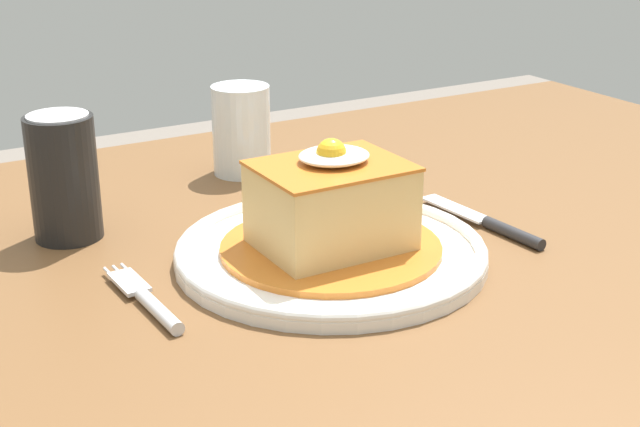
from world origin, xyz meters
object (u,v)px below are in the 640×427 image
object	(u,v)px
fork	(149,301)
drinking_glass	(242,136)
main_plate	(331,252)
knife	(496,226)
soda_can	(64,177)

from	to	relation	value
fork	drinking_glass	size ratio (longest dim) A/B	1.35
main_plate	knife	xyz separation A→B (m)	(0.18, -0.02, -0.00)
main_plate	soda_can	size ratio (longest dim) A/B	2.32
main_plate	fork	size ratio (longest dim) A/B	2.03
fork	knife	size ratio (longest dim) A/B	0.85
knife	main_plate	bearing A→B (deg)	173.36
drinking_glass	fork	bearing A→B (deg)	-128.07
main_plate	fork	bearing A→B (deg)	-177.68
main_plate	soda_can	xyz separation A→B (m)	(-0.19, 0.18, 0.05)
fork	soda_can	size ratio (longest dim) A/B	1.14
fork	drinking_glass	bearing A→B (deg)	51.93
knife	fork	bearing A→B (deg)	177.83
soda_can	drinking_glass	world-z (taller)	soda_can
knife	soda_can	size ratio (longest dim) A/B	1.34
soda_can	drinking_glass	distance (m)	0.25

